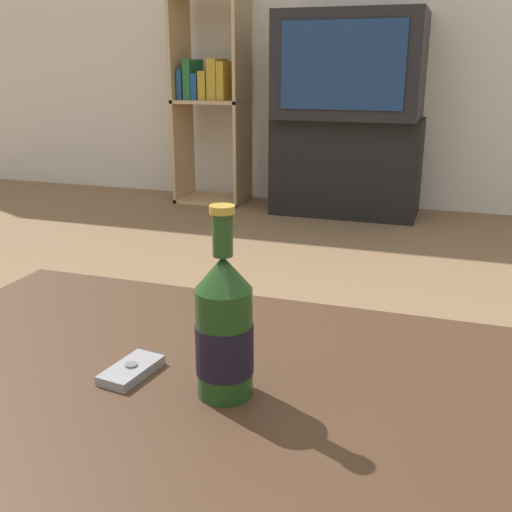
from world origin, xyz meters
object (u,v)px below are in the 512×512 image
tv_stand (346,166)px  television (351,65)px  bookshelf (210,95)px  beer_bottle (224,330)px  cell_phone (131,370)px

tv_stand → television: television is taller
bookshelf → beer_bottle: size_ratio=4.70×
television → cell_phone: size_ratio=7.44×
tv_stand → cell_phone: bearing=-86.2°
television → beer_bottle: television is taller
television → bookshelf: bearing=176.2°
cell_phone → television: bearing=101.6°
tv_stand → cell_phone: size_ratio=7.87×
tv_stand → cell_phone: tv_stand is taller
bookshelf → beer_bottle: bearing=-67.0°
beer_bottle → cell_phone: bearing=178.1°
tv_stand → television: bearing=-90.0°
television → beer_bottle: (0.33, -2.73, -0.33)m
bookshelf → cell_phone: 2.98m
beer_bottle → cell_phone: size_ratio=2.52×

